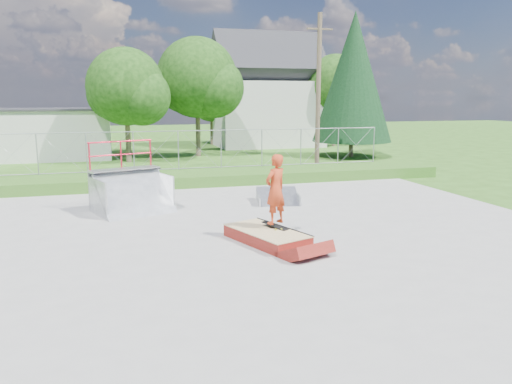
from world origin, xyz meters
TOP-DOWN VIEW (x-y plane):
  - ground at (0.00, 0.00)m, footprint 120.00×120.00m
  - concrete_pad at (0.00, 0.00)m, footprint 20.00×16.00m
  - grass_berm at (0.00, 9.50)m, footprint 24.00×3.00m
  - grind_box at (0.89, -0.35)m, footprint 1.92×2.66m
  - quarter_pipe at (-2.31, 4.25)m, footprint 2.85×2.64m
  - flat_bank_ramp at (2.77, 4.37)m, footprint 1.76×1.84m
  - skateboard at (1.18, -0.19)m, footprint 0.61×0.79m
  - skater at (1.18, -0.19)m, footprint 0.80×0.71m
  - chain_link_fence at (0.00, 10.50)m, footprint 20.00×0.06m
  - utility_building_flat at (-8.00, 22.00)m, footprint 10.00×6.00m
  - gable_house at (9.00, 26.00)m, footprint 8.40×6.08m
  - utility_pole at (7.50, 12.00)m, footprint 0.24×0.24m
  - tree_left_near at (-1.75, 17.83)m, footprint 4.76×4.48m
  - tree_center at (2.78, 19.81)m, footprint 5.44×5.12m
  - tree_right_far at (14.27, 23.82)m, footprint 5.10×4.80m
  - tree_back_mid at (5.21, 27.86)m, footprint 4.08×3.84m
  - conifer_tree at (12.00, 17.00)m, footprint 5.04×5.04m

SIDE VIEW (x-z plane):
  - ground at x=0.00m, z-range 0.00..0.00m
  - concrete_pad at x=0.00m, z-range 0.00..0.04m
  - grind_box at x=0.89m, z-range 0.00..0.36m
  - flat_bank_ramp at x=2.77m, z-range 0.00..0.45m
  - grass_berm at x=0.00m, z-range 0.00..0.50m
  - skateboard at x=1.18m, z-range 0.34..0.47m
  - quarter_pipe at x=-2.31m, z-range 0.00..2.33m
  - skater at x=1.18m, z-range 0.40..2.25m
  - chain_link_fence at x=0.00m, z-range 0.50..2.30m
  - utility_building_flat at x=-8.00m, z-range 0.00..3.00m
  - tree_back_mid at x=5.21m, z-range 0.78..6.48m
  - gable_house at x=9.00m, z-range -0.63..8.31m
  - utility_pole at x=7.50m, z-range 0.00..8.00m
  - tree_left_near at x=-1.75m, z-range 0.91..7.56m
  - tree_right_far at x=14.27m, z-range 0.98..8.10m
  - tree_center at x=2.78m, z-range 1.05..8.65m
  - conifer_tree at x=12.00m, z-range 0.50..9.60m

